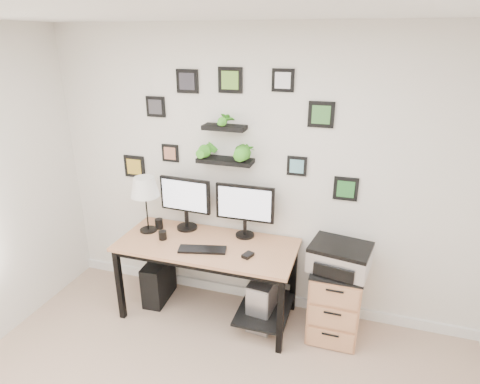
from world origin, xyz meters
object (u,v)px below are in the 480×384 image
at_px(monitor_right, 245,207).
at_px(file_cabinet, 335,300).
at_px(table_lamp, 145,188).
at_px(printer, 340,257).
at_px(desk, 212,254).
at_px(pc_tower_grey, 265,298).
at_px(pc_tower_black, 159,280).
at_px(monitor_left, 185,200).
at_px(mug, 163,235).

xyz_separation_m(monitor_right, file_cabinet, (0.87, -0.14, -0.71)).
bearing_deg(table_lamp, printer, -0.37).
relative_size(desk, printer, 3.01).
distance_m(desk, table_lamp, 0.86).
xyz_separation_m(monitor_right, pc_tower_grey, (0.25, -0.17, -0.81)).
bearing_deg(pc_tower_grey, pc_tower_black, 179.80).
bearing_deg(file_cabinet, monitor_left, 174.96).
bearing_deg(desk, pc_tower_black, 176.96).
distance_m(desk, pc_tower_black, 0.73).
distance_m(monitor_right, table_lamp, 0.93).
distance_m(desk, printer, 1.13).
bearing_deg(file_cabinet, desk, -177.02).
relative_size(desk, pc_tower_black, 3.78).
distance_m(monitor_left, file_cabinet, 1.62).
bearing_deg(pc_tower_black, monitor_right, 8.03).
height_order(desk, file_cabinet, desk).
height_order(desk, mug, mug).
bearing_deg(monitor_left, monitor_right, 1.53).
height_order(table_lamp, pc_tower_grey, table_lamp).
bearing_deg(monitor_right, pc_tower_black, -168.62).
xyz_separation_m(table_lamp, file_cabinet, (1.78, 0.02, -0.85)).
relative_size(desk, pc_tower_grey, 3.24).
bearing_deg(printer, pc_tower_black, 179.79).
xyz_separation_m(table_lamp, printer, (1.78, -0.01, -0.40)).
bearing_deg(desk, file_cabinet, 2.98).
height_order(monitor_left, mug, monitor_left).
relative_size(monitor_right, mug, 6.58).
bearing_deg(table_lamp, file_cabinet, 0.69).
relative_size(desk, monitor_left, 3.12).
xyz_separation_m(mug, pc_tower_grey, (0.95, 0.11, -0.56)).
bearing_deg(file_cabinet, printer, -79.92).
distance_m(monitor_right, pc_tower_black, 1.20).
xyz_separation_m(mug, pc_tower_black, (-0.15, 0.11, -0.58)).
height_order(pc_tower_grey, file_cabinet, file_cabinet).
bearing_deg(file_cabinet, table_lamp, -179.31).
relative_size(mug, printer, 0.15).
distance_m(mug, file_cabinet, 1.63).
xyz_separation_m(desk, monitor_left, (-0.33, 0.19, 0.42)).
relative_size(table_lamp, pc_tower_black, 1.27).
relative_size(table_lamp, pc_tower_grey, 1.09).
distance_m(mug, pc_tower_black, 0.61).
xyz_separation_m(pc_tower_black, printer, (1.72, -0.01, 0.57)).
bearing_deg(printer, mug, -176.21).
xyz_separation_m(file_cabinet, printer, (0.01, -0.03, 0.44)).
distance_m(monitor_left, mug, 0.39).
relative_size(pc_tower_black, pc_tower_grey, 0.86).
relative_size(monitor_left, printer, 0.96).
height_order(desk, table_lamp, table_lamp).
height_order(monitor_right, pc_tower_grey, monitor_right).
bearing_deg(monitor_right, mug, -158.11).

